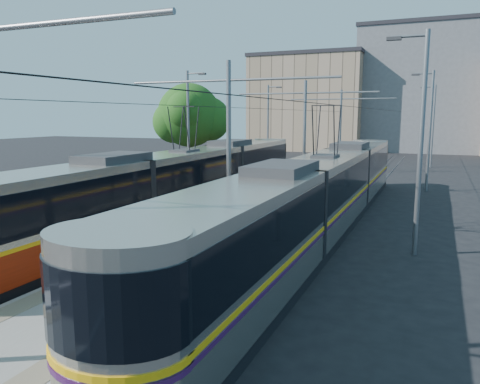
% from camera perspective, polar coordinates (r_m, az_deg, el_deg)
% --- Properties ---
extents(ground, '(160.00, 160.00, 0.00)m').
position_cam_1_polar(ground, '(13.71, -15.55, -12.78)').
color(ground, black).
rests_on(ground, ground).
extents(platform, '(4.00, 50.00, 0.30)m').
position_cam_1_polar(platform, '(28.48, 6.12, -0.70)').
color(platform, gray).
rests_on(platform, ground).
extents(tactile_strip_left, '(0.70, 50.00, 0.01)m').
position_cam_1_polar(tactile_strip_left, '(28.89, 3.37, -0.21)').
color(tactile_strip_left, gray).
rests_on(tactile_strip_left, platform).
extents(tactile_strip_right, '(0.70, 50.00, 0.01)m').
position_cam_1_polar(tactile_strip_right, '(28.07, 8.96, -0.59)').
color(tactile_strip_right, gray).
rests_on(tactile_strip_right, platform).
extents(rails, '(8.71, 70.00, 0.03)m').
position_cam_1_polar(rails, '(28.50, 6.12, -0.97)').
color(rails, gray).
rests_on(rails, ground).
extents(tram_left, '(2.43, 27.98, 5.50)m').
position_cam_1_polar(tram_left, '(23.77, -6.72, 1.11)').
color(tram_left, black).
rests_on(tram_left, ground).
extents(tram_right, '(2.43, 30.66, 5.50)m').
position_cam_1_polar(tram_right, '(20.78, 10.24, 0.25)').
color(tram_right, black).
rests_on(tram_right, ground).
extents(catenary, '(9.20, 70.00, 7.00)m').
position_cam_1_polar(catenary, '(25.34, 4.41, 8.04)').
color(catenary, slate).
rests_on(catenary, platform).
extents(street_lamps, '(15.18, 38.22, 8.00)m').
position_cam_1_polar(street_lamps, '(31.91, 8.35, 7.61)').
color(street_lamps, slate).
rests_on(street_lamps, ground).
extents(shelter, '(0.94, 1.20, 2.33)m').
position_cam_1_polar(shelter, '(26.89, 7.01, 1.64)').
color(shelter, black).
rests_on(shelter, platform).
extents(tree, '(5.10, 4.71, 7.40)m').
position_cam_1_polar(tree, '(34.74, -5.60, 9.16)').
color(tree, '#382314').
rests_on(tree, ground).
extents(building_left, '(16.32, 12.24, 13.88)m').
position_cam_1_polar(building_left, '(72.18, 8.57, 10.71)').
color(building_left, tan).
rests_on(building_left, ground).
extents(building_centre, '(18.36, 14.28, 17.50)m').
position_cam_1_polar(building_centre, '(73.98, 21.75, 11.53)').
color(building_centre, slate).
rests_on(building_centre, ground).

